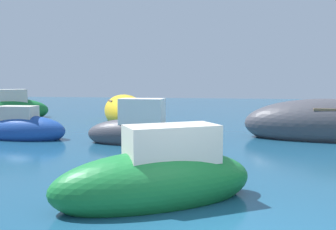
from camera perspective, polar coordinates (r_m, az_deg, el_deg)
moored_boat_0 at (r=20.02m, az=-6.69°, el=0.55°), size 4.30×5.70×1.82m
moored_boat_1 at (r=12.81m, az=-4.92°, el=-2.33°), size 3.39×1.25×1.80m
moored_boat_2 at (r=6.71m, az=-1.55°, el=-9.78°), size 3.89×3.09×1.65m
moored_boat_3 at (r=14.92m, az=23.19°, el=-1.37°), size 6.06×2.45×1.94m
moored_boat_4 at (r=14.75m, az=-21.31°, el=-1.98°), size 3.20×1.34×1.48m
moored_boat_5 at (r=22.84m, az=-23.63°, el=0.69°), size 4.64×4.45×2.00m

